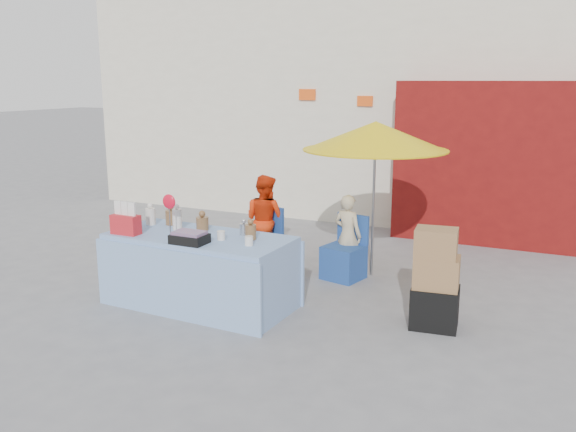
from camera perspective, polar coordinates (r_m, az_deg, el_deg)
The scene contains 10 objects.
ground at distance 7.25m, azimuth -3.47°, elevation -8.54°, with size 80.00×80.00×0.00m, color slate.
backdrop at distance 13.74m, azimuth 13.83°, elevation 14.31°, with size 14.00×8.00×7.80m.
market_table at distance 7.26m, azimuth -8.26°, elevation -4.97°, with size 2.26×1.13×1.34m.
chair_left at distance 8.69m, azimuth -2.53°, elevation -3.13°, with size 0.58×0.57×0.85m.
chair_right at distance 8.22m, azimuth 5.27°, elevation -4.12°, with size 0.58×0.57×0.85m.
vendor_orange at distance 8.71m, azimuth -2.17°, elevation -0.38°, with size 0.64×0.50×1.31m, color red.
vendor_beige at distance 8.26m, azimuth 5.60°, elevation -1.82°, with size 0.41×0.27×1.13m, color #C4B28B.
umbrella at distance 8.08m, azimuth 8.18°, elevation 7.37°, with size 1.90×1.90×2.09m.
box_stack at distance 6.71m, azimuth 13.64°, elevation -6.06°, with size 0.54×0.46×1.10m.
tarp_bundle at distance 8.17m, azimuth -11.06°, elevation -5.26°, with size 0.62×0.49×0.28m, color gold.
Camera 1 is at (3.22, -5.94, 2.62)m, focal length 38.00 mm.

